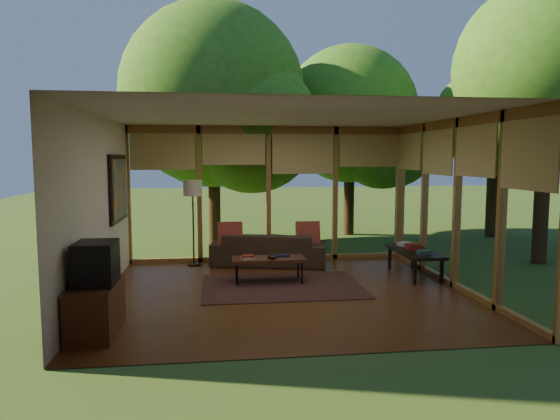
{
  "coord_description": "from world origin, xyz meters",
  "views": [
    {
      "loc": [
        -1.04,
        -7.46,
        2.07
      ],
      "look_at": [
        0.0,
        0.7,
        1.21
      ],
      "focal_mm": 32.0,
      "sensor_mm": 36.0,
      "label": 1
    }
  ],
  "objects": [
    {
      "name": "wall_front",
      "position": [
        0.0,
        -2.5,
        1.35
      ],
      "size": [
        5.5,
        0.04,
        2.7
      ],
      "primitive_type": "cube",
      "color": "silver",
      "rests_on": "ground"
    },
    {
      "name": "ct_book_side",
      "position": [
        0.05,
        0.71,
        0.44
      ],
      "size": [
        0.22,
        0.17,
        0.03
      ],
      "primitive_type": "cube",
      "rotation": [
        0.0,
        0.0,
        0.04
      ],
      "color": "black",
      "rests_on": "coffee_table"
    },
    {
      "name": "ct_book_lower",
      "position": [
        -0.55,
        0.58,
        0.44
      ],
      "size": [
        0.23,
        0.2,
        0.03
      ],
      "primitive_type": "cube",
      "rotation": [
        0.0,
        0.0,
        0.31
      ],
      "color": "beige",
      "rests_on": "coffee_table"
    },
    {
      "name": "console_book_c",
      "position": [
        2.4,
        1.26,
        0.49
      ],
      "size": [
        0.29,
        0.26,
        0.07
      ],
      "primitive_type": "cube",
      "rotation": [
        0.0,
        0.0,
        0.42
      ],
      "color": "beige",
      "rests_on": "side_console"
    },
    {
      "name": "television",
      "position": [
        -2.45,
        -1.51,
        0.85
      ],
      "size": [
        0.45,
        0.55,
        0.5
      ],
      "primitive_type": "cube",
      "color": "black",
      "rests_on": "media_cabinet"
    },
    {
      "name": "tree_far",
      "position": [
        5.88,
        4.8,
        2.99
      ],
      "size": [
        2.71,
        2.71,
        4.36
      ],
      "color": "#342212",
      "rests_on": "ground"
    },
    {
      "name": "ct_bowl",
      "position": [
        -0.15,
        0.53,
        0.46
      ],
      "size": [
        0.16,
        0.16,
        0.07
      ],
      "primitive_type": "ellipsoid",
      "color": "black",
      "rests_on": "coffee_table"
    },
    {
      "name": "wall_left",
      "position": [
        -2.75,
        0.0,
        1.35
      ],
      "size": [
        0.04,
        5.0,
        2.7
      ],
      "primitive_type": "cube",
      "color": "silver",
      "rests_on": "ground"
    },
    {
      "name": "pillow_right",
      "position": [
        0.71,
        1.95,
        0.61
      ],
      "size": [
        0.45,
        0.24,
        0.48
      ],
      "primitive_type": "cube",
      "rotation": [
        -0.21,
        0.0,
        0.0
      ],
      "color": "maroon",
      "rests_on": "sofa"
    },
    {
      "name": "console_book_b",
      "position": [
        2.4,
        0.86,
        0.51
      ],
      "size": [
        0.24,
        0.18,
        0.11
      ],
      "primitive_type": "cube",
      "rotation": [
        0.0,
        0.0,
        0.06
      ],
      "color": "maroon",
      "rests_on": "side_console"
    },
    {
      "name": "ct_book_upper",
      "position": [
        -0.55,
        0.58,
        0.47
      ],
      "size": [
        0.2,
        0.17,
        0.03
      ],
      "primitive_type": "cube",
      "rotation": [
        0.0,
        0.0,
        0.14
      ],
      "color": "maroon",
      "rests_on": "coffee_table"
    },
    {
      "name": "tree_nw",
      "position": [
        -1.09,
        4.55,
        3.53
      ],
      "size": [
        4.32,
        4.32,
        5.69
      ],
      "color": "#342212",
      "rests_on": "ground"
    },
    {
      "name": "pillow_left",
      "position": [
        -0.79,
        1.95,
        0.61
      ],
      "size": [
        0.47,
        0.25,
        0.49
      ],
      "primitive_type": "cube",
      "rotation": [
        -0.21,
        0.0,
        0.0
      ],
      "color": "maroon",
      "rests_on": "sofa"
    },
    {
      "name": "media_cabinet",
      "position": [
        -2.47,
        -1.51,
        0.3
      ],
      "size": [
        0.5,
        1.0,
        0.6
      ],
      "primitive_type": "cube",
      "color": "#522916",
      "rests_on": "floor"
    },
    {
      "name": "wall_painting",
      "position": [
        -2.71,
        1.4,
        1.55
      ],
      "size": [
        0.06,
        1.35,
        1.15
      ],
      "color": "black",
      "rests_on": "wall_left"
    },
    {
      "name": "tree_ne",
      "position": [
        2.53,
        5.74,
        3.22
      ],
      "size": [
        3.64,
        3.64,
        5.05
      ],
      "color": "#342212",
      "rests_on": "ground"
    },
    {
      "name": "coffee_table",
      "position": [
        -0.2,
        0.63,
        0.39
      ],
      "size": [
        1.2,
        0.5,
        0.43
      ],
      "color": "#522916",
      "rests_on": "floor"
    },
    {
      "name": "rug",
      "position": [
        -0.01,
        0.36,
        0.01
      ],
      "size": [
        2.56,
        1.81,
        0.01
      ],
      "primitive_type": "cube",
      "color": "brown",
      "rests_on": "floor"
    },
    {
      "name": "console_book_a",
      "position": [
        2.4,
        0.41,
        0.49
      ],
      "size": [
        0.21,
        0.15,
        0.07
      ],
      "primitive_type": "cube",
      "rotation": [
        0.0,
        0.0,
        -0.01
      ],
      "color": "#2D5046",
      "rests_on": "side_console"
    },
    {
      "name": "floor_lamp",
      "position": [
        -1.49,
        2.17,
        1.41
      ],
      "size": [
        0.36,
        0.36,
        1.65
      ],
      "color": "black",
      "rests_on": "floor"
    },
    {
      "name": "window_wall_right",
      "position": [
        2.75,
        0.0,
        1.35
      ],
      "size": [
        0.12,
        5.0,
        2.7
      ],
      "primitive_type": "cube",
      "color": "#9E6B31",
      "rests_on": "ground"
    },
    {
      "name": "exterior_lawn",
      "position": [
        8.0,
        8.0,
        -0.01
      ],
      "size": [
        40.0,
        40.0,
        0.0
      ],
      "primitive_type": "plane",
      "color": "#37541F",
      "rests_on": "ground"
    },
    {
      "name": "floor",
      "position": [
        0.0,
        0.0,
        0.0
      ],
      "size": [
        5.5,
        5.5,
        0.0
      ],
      "primitive_type": "plane",
      "color": "brown",
      "rests_on": "ground"
    },
    {
      "name": "sofa",
      "position": [
        -0.04,
        2.0,
        0.32
      ],
      "size": [
        2.32,
        1.33,
        0.64
      ],
      "primitive_type": "imported",
      "rotation": [
        0.0,
        0.0,
        2.91
      ],
      "color": "#392A1C",
      "rests_on": "floor"
    },
    {
      "name": "tree_se",
      "position": [
        5.14,
        1.55,
        3.77
      ],
      "size": [
        3.29,
        3.29,
        5.43
      ],
      "color": "#342212",
      "rests_on": "ground"
    },
    {
      "name": "window_wall_back",
      "position": [
        0.0,
        2.5,
        1.35
      ],
      "size": [
        5.5,
        0.12,
        2.7
      ],
      "primitive_type": "cube",
      "color": "#9E6B31",
      "rests_on": "ground"
    },
    {
      "name": "side_console",
      "position": [
        2.4,
        0.81,
        0.41
      ],
      "size": [
        0.6,
        1.4,
        0.46
      ],
      "color": "black",
      "rests_on": "floor"
    },
    {
      "name": "ceiling",
      "position": [
        0.0,
        0.0,
        2.7
      ],
      "size": [
        5.5,
        5.5,
        0.0
      ],
      "primitive_type": "plane",
      "rotation": [
        3.14,
        0.0,
        0.0
      ],
      "color": "white",
      "rests_on": "ground"
    }
  ]
}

